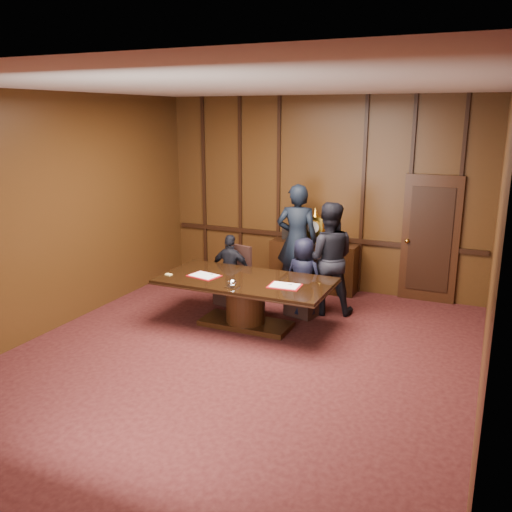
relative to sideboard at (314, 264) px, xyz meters
The scene contains 13 objects.
room 3.36m from the sideboard, 88.80° to the right, with size 7.00×7.04×3.50m.
sideboard is the anchor object (origin of this frame).
conference_table 2.19m from the sideboard, 100.04° to the right, with size 2.62×1.32×0.76m.
folder_left 2.52m from the sideboard, 114.07° to the right, with size 0.52×0.42×0.02m.
folder_right 2.30m from the sideboard, 82.63° to the right, with size 0.48×0.36×0.02m.
inkstand 2.66m from the sideboard, 98.33° to the right, with size 0.20×0.14×0.12m.
notepad 2.92m from the sideboard, 122.52° to the right, with size 0.10×0.07×0.01m, color #F0CF75.
chair_left 1.65m from the sideboard, 128.62° to the right, with size 0.58×0.58×0.99m.
chair_right 1.33m from the sideboard, 77.93° to the right, with size 0.59×0.59×0.99m.
signatory_left 1.71m from the sideboard, 127.20° to the right, with size 0.72×0.30×1.22m, color black.
signatory_right 1.40m from the sideboard, 78.87° to the right, with size 0.63×0.41×1.29m, color black.
witness_left 0.68m from the sideboard, 117.27° to the right, with size 0.73×0.48×2.01m, color black.
witness_right 1.28m from the sideboard, 61.71° to the right, with size 0.89×0.70×1.84m, color black.
Camera 1 is at (2.95, -5.98, 3.18)m, focal length 38.00 mm.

